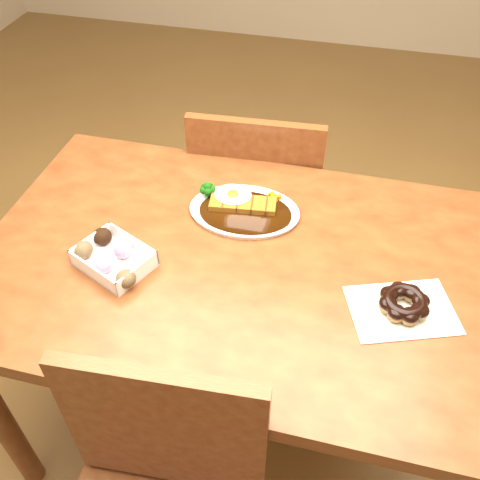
% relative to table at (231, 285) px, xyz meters
% --- Properties ---
extents(ground, '(6.00, 6.00, 0.00)m').
position_rel_table_xyz_m(ground, '(0.00, 0.00, -0.65)').
color(ground, brown).
rests_on(ground, ground).
extents(table, '(1.20, 0.80, 0.75)m').
position_rel_table_xyz_m(table, '(0.00, 0.00, 0.00)').
color(table, '#542410').
rests_on(table, ground).
extents(chair_far, '(0.45, 0.45, 0.87)m').
position_rel_table_xyz_m(chair_far, '(-0.04, 0.53, -0.17)').
color(chair_far, '#542410').
rests_on(chair_far, ground).
extents(katsu_curry_plate, '(0.29, 0.21, 0.06)m').
position_rel_table_xyz_m(katsu_curry_plate, '(-0.01, 0.17, 0.11)').
color(katsu_curry_plate, white).
rests_on(katsu_curry_plate, table).
extents(donut_box, '(0.20, 0.18, 0.05)m').
position_rel_table_xyz_m(donut_box, '(-0.26, -0.09, 0.12)').
color(donut_box, white).
rests_on(donut_box, table).
extents(pon_de_ring, '(0.26, 0.22, 0.04)m').
position_rel_table_xyz_m(pon_de_ring, '(0.40, -0.07, 0.12)').
color(pon_de_ring, silver).
rests_on(pon_de_ring, table).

